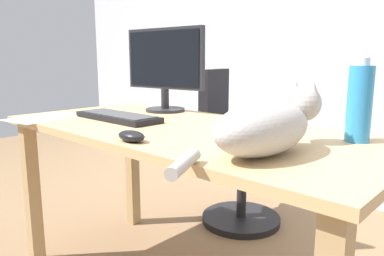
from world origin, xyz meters
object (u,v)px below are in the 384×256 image
(monitor, at_px, (164,66))
(cat, at_px, (268,125))
(keyboard, at_px, (118,117))
(water_bottle, at_px, (360,103))
(office_chair, at_px, (234,157))
(computer_mouse, at_px, (131,136))

(monitor, bearing_deg, cat, -24.91)
(keyboard, xyz_separation_m, water_bottle, (0.92, 0.27, 0.11))
(office_chair, xyz_separation_m, monitor, (-0.08, -0.50, 0.55))
(office_chair, bearing_deg, water_bottle, -32.08)
(water_bottle, bearing_deg, office_chair, 147.92)
(office_chair, distance_m, cat, 1.24)
(keyboard, relative_size, computer_mouse, 4.00)
(monitor, bearing_deg, water_bottle, -3.58)
(water_bottle, bearing_deg, monitor, 176.42)
(office_chair, relative_size, cat, 1.54)
(monitor, height_order, computer_mouse, monitor)
(office_chair, bearing_deg, cat, -49.41)
(office_chair, distance_m, water_bottle, 1.14)
(cat, bearing_deg, monitor, 155.09)
(water_bottle, bearing_deg, keyboard, -163.98)
(computer_mouse, bearing_deg, keyboard, 149.77)
(cat, bearing_deg, keyboard, 175.32)
(keyboard, xyz_separation_m, cat, (0.80, -0.07, 0.07))
(office_chair, xyz_separation_m, keyboard, (-0.03, -0.82, 0.34))
(keyboard, distance_m, computer_mouse, 0.46)
(office_chair, xyz_separation_m, cat, (0.76, -0.89, 0.41))
(water_bottle, bearing_deg, computer_mouse, -136.79)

